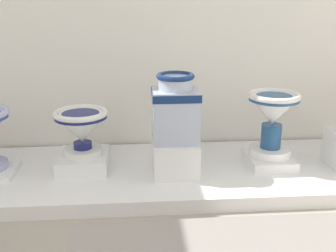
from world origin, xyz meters
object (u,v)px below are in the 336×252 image
Objects in this scene: plinth_block_rightmost at (84,161)px; plinth_block_broad_patterned at (269,160)px; antique_toilet_rightmost at (81,127)px; antique_toilet_broad_patterned at (273,114)px; antique_toilet_slender_white at (175,108)px; plinth_block_slender_white at (175,156)px.

plinth_block_rightmost is 1.09× the size of plinth_block_broad_patterned.
plinth_block_rightmost is at bearing -135.00° from antique_toilet_rightmost.
plinth_block_rightmost is 1.38m from antique_toilet_broad_patterned.
antique_toilet_slender_white is (0.64, -0.11, 0.41)m from plinth_block_rightmost.
antique_toilet_slender_white is (-0.00, -0.00, 0.35)m from plinth_block_slender_white.
antique_toilet_rightmost is at bearing 170.39° from antique_toilet_slender_white.
antique_toilet_broad_patterned is (1.34, -0.04, 0.07)m from antique_toilet_rightmost.
antique_toilet_broad_patterned is (0.69, 0.06, 0.26)m from plinth_block_slender_white.
plinth_block_rightmost is at bearing 170.39° from antique_toilet_slender_white.
antique_toilet_broad_patterned is (0.69, 0.06, -0.08)m from antique_toilet_slender_white.
antique_toilet_rightmost reaches higher than plinth_block_broad_patterned.
plinth_block_slender_white is at bearing 45.00° from antique_toilet_slender_white.
antique_toilet_rightmost is at bearing 45.00° from plinth_block_rightmost.
plinth_block_rightmost is 1.05× the size of antique_toilet_rightmost.
antique_toilet_rightmost is 1.36m from plinth_block_broad_patterned.
antique_toilet_slender_white is at bearing -9.61° from plinth_block_rightmost.
plinth_block_rightmost is 1.34m from plinth_block_broad_patterned.
plinth_block_rightmost is 0.86× the size of antique_toilet_slender_white.
plinth_block_slender_white is 0.81× the size of antique_toilet_slender_white.
plinth_block_broad_patterned is 0.78× the size of antique_toilet_broad_patterned.
plinth_block_broad_patterned is (1.34, -0.04, -0.27)m from antique_toilet_rightmost.
antique_toilet_broad_patterned is (1.34, -0.04, 0.33)m from plinth_block_rightmost.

